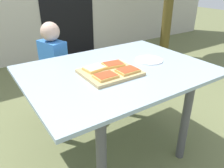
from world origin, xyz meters
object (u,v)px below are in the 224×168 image
object	(u,v)px
pizza_slice_far_left	(95,68)
child_left	(54,67)
cutting_board	(110,72)
pizza_slice_near_left	(106,76)
plate_white_right	(149,60)
dining_table	(117,82)
pizza_slice_far_right	(113,64)
pizza_slice_near_right	(128,70)

from	to	relation	value
pizza_slice_far_left	child_left	xyz separation A→B (m)	(-0.04, 0.66, -0.20)
pizza_slice_far_left	child_left	bearing A→B (deg)	93.77
pizza_slice_far_left	cutting_board	bearing A→B (deg)	-46.50
pizza_slice_near_left	plate_white_right	bearing A→B (deg)	14.36
dining_table	pizza_slice_far_right	distance (m)	0.13
dining_table	pizza_slice_far_right	xyz separation A→B (m)	(-0.02, 0.02, 0.13)
plate_white_right	pizza_slice_far_left	bearing A→B (deg)	176.51
cutting_board	plate_white_right	xyz separation A→B (m)	(0.37, 0.05, -0.01)
pizza_slice_near_right	plate_white_right	bearing A→B (deg)	22.43
dining_table	plate_white_right	world-z (taller)	plate_white_right
dining_table	pizza_slice_near_left	xyz separation A→B (m)	(-0.17, -0.11, 0.13)
cutting_board	pizza_slice_far_left	size ratio (longest dim) A/B	2.44
pizza_slice_near_right	pizza_slice_far_left	distance (m)	0.21
pizza_slice_far_left	pizza_slice_near_right	bearing A→B (deg)	-43.28
cutting_board	pizza_slice_near_right	world-z (taller)	pizza_slice_near_right
pizza_slice_far_left	child_left	world-z (taller)	child_left
pizza_slice_near_right	child_left	distance (m)	0.86
pizza_slice_far_left	plate_white_right	distance (m)	0.44
cutting_board	pizza_slice_far_left	distance (m)	0.10
pizza_slice_near_right	child_left	size ratio (longest dim) A/B	0.15
pizza_slice_far_right	pizza_slice_far_left	size ratio (longest dim) A/B	1.01
pizza_slice_far_right	child_left	world-z (taller)	child_left
cutting_board	child_left	bearing A→B (deg)	98.76
pizza_slice_far_right	plate_white_right	xyz separation A→B (m)	(0.30, -0.02, -0.03)
pizza_slice_far_left	pizza_slice_near_left	bearing A→B (deg)	-92.63
dining_table	pizza_slice_far_left	xyz separation A→B (m)	(-0.16, 0.03, 0.13)
pizza_slice_near_right	pizza_slice_near_left	size ratio (longest dim) A/B	1.00
plate_white_right	child_left	world-z (taller)	child_left
pizza_slice_near_right	pizza_slice_far_right	xyz separation A→B (m)	(-0.01, 0.14, 0.00)
pizza_slice_far_right	dining_table	bearing A→B (deg)	-46.71
cutting_board	pizza_slice_far_left	bearing A→B (deg)	133.50
pizza_slice_far_right	pizza_slice_near_left	xyz separation A→B (m)	(-0.15, -0.14, 0.00)
dining_table	child_left	size ratio (longest dim) A/B	1.35
cutting_board	pizza_slice_near_right	size ratio (longest dim) A/B	2.60
pizza_slice_near_left	pizza_slice_far_left	bearing A→B (deg)	87.37
pizza_slice_near_left	plate_white_right	distance (m)	0.46
cutting_board	pizza_slice_far_left	world-z (taller)	pizza_slice_far_left
pizza_slice_far_right	pizza_slice_far_left	xyz separation A→B (m)	(-0.14, 0.01, 0.00)
dining_table	child_left	world-z (taller)	child_left
pizza_slice_near_left	pizza_slice_far_left	size ratio (longest dim) A/B	0.94
pizza_slice_near_right	pizza_slice_far_left	bearing A→B (deg)	136.72
pizza_slice_near_right	pizza_slice_far_right	size ratio (longest dim) A/B	0.93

